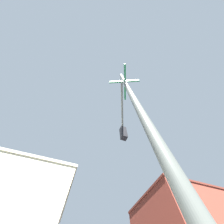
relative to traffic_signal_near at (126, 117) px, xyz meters
The scene contains 1 object.
traffic_signal_near is the anchor object (origin of this frame).
Camera 1 is at (-7.78, -7.31, 1.33)m, focal length 17.10 mm.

